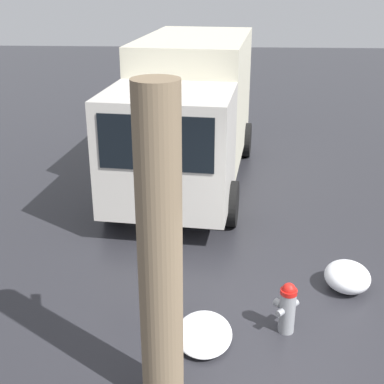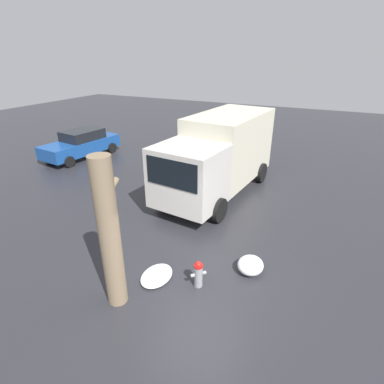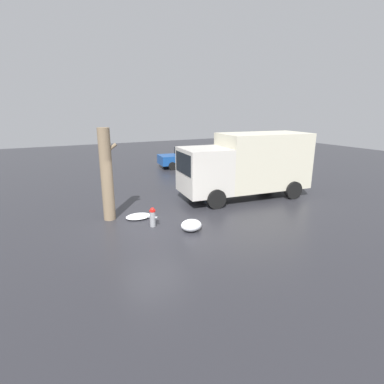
{
  "view_description": "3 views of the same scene",
  "coord_description": "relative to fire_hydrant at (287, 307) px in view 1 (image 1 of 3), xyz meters",
  "views": [
    {
      "loc": [
        -6.19,
        0.98,
        4.63
      ],
      "look_at": [
        2.14,
        1.42,
        1.18
      ],
      "focal_mm": 50.0,
      "sensor_mm": 36.0,
      "label": 1
    },
    {
      "loc": [
        -5.54,
        -2.49,
        5.54
      ],
      "look_at": [
        2.88,
        1.57,
        1.18
      ],
      "focal_mm": 28.0,
      "sensor_mm": 36.0,
      "label": 2
    },
    {
      "loc": [
        -3.64,
        -10.35,
        4.41
      ],
      "look_at": [
        2.31,
        1.16,
        0.81
      ],
      "focal_mm": 28.0,
      "sensor_mm": 36.0,
      "label": 3
    }
  ],
  "objects": [
    {
      "name": "snow_pile_curbside",
      "position": [
        -0.23,
        1.13,
        -0.31
      ],
      "size": [
        1.05,
        0.77,
        0.16
      ],
      "color": "white",
      "rests_on": "ground_plane"
    },
    {
      "name": "ground_plane",
      "position": [
        -0.0,
        -0.0,
        -0.39
      ],
      "size": [
        60.0,
        60.0,
        0.0
      ],
      "primitive_type": "plane",
      "color": "#28282D"
    },
    {
      "name": "delivery_truck",
      "position": [
        5.74,
        1.66,
        1.34
      ],
      "size": [
        6.81,
        3.19,
        3.24
      ],
      "rotation": [
        0.0,
        0.0,
        1.46
      ],
      "color": "beige",
      "rests_on": "ground_plane"
    },
    {
      "name": "fire_hydrant",
      "position": [
        0.0,
        0.0,
        0.0
      ],
      "size": [
        0.37,
        0.37,
        0.76
      ],
      "rotation": [
        0.0,
        0.0,
        0.81
      ],
      "color": "gray",
      "rests_on": "ground_plane"
    },
    {
      "name": "snow_pile_by_hydrant",
      "position": [
        1.13,
        -1.07,
        -0.18
      ],
      "size": [
        0.79,
        0.71,
        0.43
      ],
      "color": "white",
      "rests_on": "ground_plane"
    },
    {
      "name": "tree_trunk",
      "position": [
        -1.31,
        1.57,
        1.48
      ],
      "size": [
        0.73,
        0.48,
        3.72
      ],
      "color": "#7F6B51",
      "rests_on": "ground_plane"
    }
  ]
}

